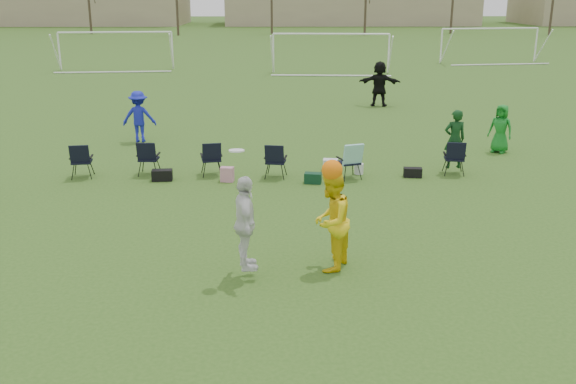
{
  "coord_description": "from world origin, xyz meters",
  "views": [
    {
      "loc": [
        0.57,
        -9.26,
        4.94
      ],
      "look_at": [
        0.77,
        2.52,
        1.25
      ],
      "focal_mm": 40.0,
      "sensor_mm": 36.0,
      "label": 1
    }
  ],
  "objects_px": {
    "fielder_green_far": "(501,129)",
    "goal_right": "(490,35)",
    "center_contest": "(301,221)",
    "goal_left": "(115,40)",
    "fielder_black": "(379,84)",
    "goal_mid": "(331,42)",
    "fielder_blue": "(139,117)"
  },
  "relations": [
    {
      "from": "fielder_black",
      "to": "center_contest",
      "type": "height_order",
      "value": "center_contest"
    },
    {
      "from": "fielder_blue",
      "to": "center_contest",
      "type": "relative_size",
      "value": 0.73
    },
    {
      "from": "center_contest",
      "to": "goal_right",
      "type": "height_order",
      "value": "goal_right"
    },
    {
      "from": "fielder_blue",
      "to": "goal_right",
      "type": "height_order",
      "value": "goal_right"
    },
    {
      "from": "fielder_green_far",
      "to": "goal_mid",
      "type": "height_order",
      "value": "goal_mid"
    },
    {
      "from": "fielder_green_far",
      "to": "goal_left",
      "type": "bearing_deg",
      "value": 165.01
    },
    {
      "from": "center_contest",
      "to": "goal_left",
      "type": "bearing_deg",
      "value": 108.72
    },
    {
      "from": "goal_left",
      "to": "goal_mid",
      "type": "relative_size",
      "value": 1.0
    },
    {
      "from": "center_contest",
      "to": "goal_mid",
      "type": "xyz_separation_m",
      "value": [
        3.01,
        30.42,
        0.92
      ]
    },
    {
      "from": "fielder_blue",
      "to": "fielder_green_far",
      "type": "bearing_deg",
      "value": 169.91
    },
    {
      "from": "fielder_green_far",
      "to": "goal_left",
      "type": "xyz_separation_m",
      "value": [
        -17.69,
        23.32,
        1.15
      ]
    },
    {
      "from": "goal_right",
      "to": "fielder_green_far",
      "type": "bearing_deg",
      "value": -114.92
    },
    {
      "from": "goal_left",
      "to": "goal_right",
      "type": "distance_m",
      "value": 26.31
    },
    {
      "from": "fielder_black",
      "to": "center_contest",
      "type": "bearing_deg",
      "value": 87.69
    },
    {
      "from": "goal_mid",
      "to": "fielder_black",
      "type": "bearing_deg",
      "value": -80.68
    },
    {
      "from": "fielder_green_far",
      "to": "goal_left",
      "type": "relative_size",
      "value": 0.21
    },
    {
      "from": "fielder_green_far",
      "to": "goal_right",
      "type": "bearing_deg",
      "value": 110.91
    },
    {
      "from": "goal_left",
      "to": "goal_right",
      "type": "height_order",
      "value": "same"
    },
    {
      "from": "fielder_green_far",
      "to": "center_contest",
      "type": "xyz_separation_m",
      "value": [
        -6.7,
        -9.1,
        0.23
      ]
    },
    {
      "from": "fielder_green_far",
      "to": "goal_right",
      "type": "height_order",
      "value": "goal_right"
    },
    {
      "from": "fielder_blue",
      "to": "center_contest",
      "type": "distance_m",
      "value": 11.99
    },
    {
      "from": "goal_right",
      "to": "fielder_black",
      "type": "bearing_deg",
      "value": -128.32
    },
    {
      "from": "fielder_green_far",
      "to": "center_contest",
      "type": "distance_m",
      "value": 11.31
    },
    {
      "from": "fielder_green_far",
      "to": "center_contest",
      "type": "bearing_deg",
      "value": -88.54
    },
    {
      "from": "goal_left",
      "to": "fielder_green_far",
      "type": "bearing_deg",
      "value": -57.82
    },
    {
      "from": "fielder_black",
      "to": "goal_right",
      "type": "relative_size",
      "value": 0.27
    },
    {
      "from": "center_contest",
      "to": "fielder_black",
      "type": "bearing_deg",
      "value": 76.86
    },
    {
      "from": "center_contest",
      "to": "goal_right",
      "type": "bearing_deg",
      "value": 67.6
    },
    {
      "from": "fielder_green_far",
      "to": "goal_mid",
      "type": "xyz_separation_m",
      "value": [
        -3.69,
        21.32,
        1.15
      ]
    },
    {
      "from": "fielder_black",
      "to": "center_contest",
      "type": "relative_size",
      "value": 0.84
    },
    {
      "from": "fielder_black",
      "to": "goal_mid",
      "type": "bearing_deg",
      "value": -73.85
    },
    {
      "from": "fielder_green_far",
      "to": "center_contest",
      "type": "relative_size",
      "value": 0.65
    }
  ]
}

